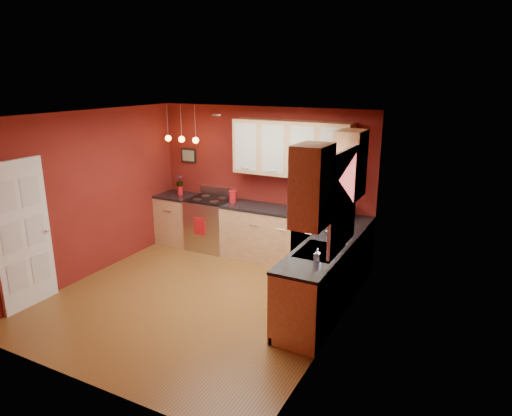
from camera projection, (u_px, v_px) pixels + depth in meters
The scene contains 27 objects.
floor at pixel (198, 299), 6.57m from camera, with size 4.20×4.20×0.00m, color brown.
ceiling at pixel (191, 115), 5.85m from camera, with size 4.00×4.20×0.02m, color white.
wall_back at pixel (263, 182), 8.00m from camera, with size 4.00×0.02×2.60m, color maroon.
wall_front at pixel (70, 267), 4.41m from camera, with size 4.00×0.02×2.60m, color maroon.
wall_left at pixel (88, 195), 7.09m from camera, with size 0.02×4.20×2.60m, color maroon.
wall_right at pixel (336, 235), 5.33m from camera, with size 0.02×4.20×2.60m, color maroon.
base_cabinets_back_left at pixel (178, 220), 8.71m from camera, with size 0.70×0.60×0.90m, color #E6B27B.
base_cabinets_back_right at pixel (294, 239), 7.66m from camera, with size 2.54×0.60×0.90m, color #E6B27B.
base_cabinets_right at pixel (322, 281), 6.08m from camera, with size 0.60×2.10×0.90m, color #E6B27B.
counter_back_left at pixel (177, 196), 8.58m from camera, with size 0.70×0.62×0.04m, color black.
counter_back_right at pixel (294, 212), 7.53m from camera, with size 2.54×0.62×0.04m, color black.
counter_right at pixel (323, 248), 5.95m from camera, with size 0.62×2.10×0.04m, color black.
gas_range at pixel (211, 223), 8.38m from camera, with size 0.76×0.64×1.11m.
dishwasher_front at pixel (308, 248), 7.25m from camera, with size 0.60×0.02×0.80m, color #B7B7BB.
sink at pixel (319, 253), 5.82m from camera, with size 0.50×0.70×0.33m.
window at pixel (343, 197), 5.49m from camera, with size 0.06×1.02×1.22m.
door_left_wall at pixel (23, 235), 6.12m from camera, with size 0.12×0.82×2.05m.
upper_cabinets_back at pixel (291, 149), 7.41m from camera, with size 2.00×0.35×0.90m, color #E6B27B.
upper_cabinets_right at pixel (333, 174), 5.50m from camera, with size 0.35×1.95×0.90m, color #E6B27B.
wall_picture at pixel (189, 155), 8.57m from camera, with size 0.32×0.03×0.26m, color black.
pendant_lights at pixel (182, 139), 8.14m from camera, with size 0.71×0.11×0.66m.
red_canister at pixel (233, 196), 8.02m from camera, with size 0.14×0.14×0.21m.
red_vase at pixel (180, 190), 8.54m from camera, with size 0.11×0.11×0.17m, color #AF1219.
flowers at pixel (180, 181), 8.49m from camera, with size 0.13×0.13×0.23m, color #AF1219.
coffee_maker at pixel (341, 209), 7.15m from camera, with size 0.24×0.24×0.29m.
soap_pump at pixel (317, 255), 5.45m from camera, with size 0.07×0.08×0.16m, color white.
dish_towel at pixel (200, 226), 8.09m from camera, with size 0.23×0.02×0.31m, color #AF1219.
Camera 1 is at (3.47, -4.90, 3.08)m, focal length 32.00 mm.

